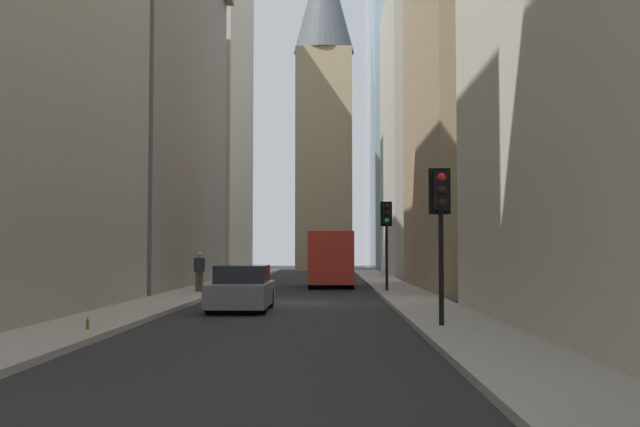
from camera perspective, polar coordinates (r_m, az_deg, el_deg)
name	(u,v)px	position (r m, az deg, el deg)	size (l,w,h in m)	color
ground_plane	(292,303)	(27.13, -2.15, -6.85)	(135.00, 135.00, 0.00)	#262628
sidewalk_right	(168,301)	(27.73, -11.54, -6.56)	(90.00, 2.20, 0.14)	#A8A399
sidewalk_left	(416,301)	(27.26, 7.40, -6.66)	(90.00, 2.20, 0.14)	#A8A399
building_left_far	(453,134)	(57.33, 10.14, 6.00)	(14.40, 10.00, 21.39)	#B7B2A5
building_left_midfar	(520,40)	(38.25, 15.09, 12.70)	(14.55, 10.50, 24.16)	#9E8966
building_right_far	(181,101)	(61.02, -10.62, 8.50)	(15.12, 10.00, 27.75)	beige
building_right_midfar	(105,92)	(41.63, -16.12, 8.95)	(19.99, 10.50, 20.64)	gray
church_spire	(324,96)	(73.68, 0.30, 8.97)	(5.90, 5.90, 32.59)	#9E8966
delivery_truck	(331,259)	(38.94, 0.85, -3.50)	(6.46, 2.25, 2.84)	red
hatchback_grey	(242,289)	(23.66, -6.01, -5.80)	(4.30, 1.78, 1.42)	slate
traffic_light_foreground	(441,209)	(17.70, 9.24, 0.33)	(0.43, 0.52, 3.70)	black
traffic_light_midblock	(387,225)	(32.95, 5.12, -0.87)	(0.43, 0.52, 3.93)	black
pedestrian	(199,270)	(32.36, -9.23, -4.28)	(0.26, 0.44, 1.70)	#473D33
discarded_bottle	(88,324)	(17.39, -17.39, -8.12)	(0.07, 0.07, 0.27)	brown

